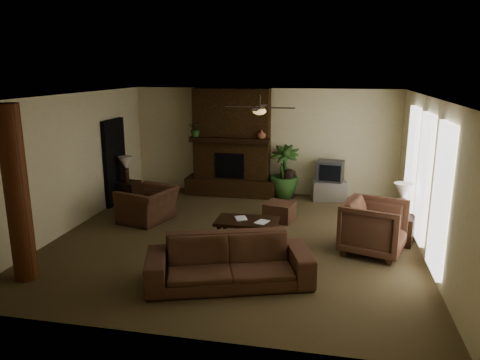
% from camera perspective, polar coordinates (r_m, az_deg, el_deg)
% --- Properties ---
extents(room_shell, '(7.00, 7.00, 7.00)m').
position_cam_1_polar(room_shell, '(8.71, -0.52, 1.30)').
color(room_shell, brown).
rests_on(room_shell, ground).
extents(fireplace, '(2.40, 0.70, 2.80)m').
position_cam_1_polar(fireplace, '(12.01, -1.06, 3.61)').
color(fireplace, '#422811').
rests_on(fireplace, ground).
extents(windows, '(0.08, 3.65, 2.35)m').
position_cam_1_polar(windows, '(8.89, 22.07, 0.20)').
color(windows, white).
rests_on(windows, ground).
extents(log_column, '(0.36, 0.36, 2.80)m').
position_cam_1_polar(log_column, '(7.80, -26.25, -1.66)').
color(log_column, brown).
rests_on(log_column, ground).
extents(doorway, '(0.10, 1.00, 2.10)m').
position_cam_1_polar(doorway, '(11.60, -15.48, 2.20)').
color(doorway, black).
rests_on(doorway, ground).
extents(ceiling_fan, '(1.35, 1.35, 0.37)m').
position_cam_1_polar(ceiling_fan, '(8.75, 2.47, 8.84)').
color(ceiling_fan, black).
rests_on(ceiling_fan, ceiling).
extents(sofa, '(2.66, 1.50, 1.00)m').
position_cam_1_polar(sofa, '(7.13, -1.40, -9.25)').
color(sofa, '#503222').
rests_on(sofa, ground).
extents(armchair_left, '(1.01, 1.29, 1.00)m').
position_cam_1_polar(armchair_left, '(10.18, -11.52, -2.37)').
color(armchair_left, '#503222').
rests_on(armchair_left, ground).
extents(armchair_right, '(1.25, 1.29, 1.08)m').
position_cam_1_polar(armchair_right, '(8.60, 16.55, -5.42)').
color(armchair_right, '#503222').
rests_on(armchair_right, ground).
extents(coffee_table, '(1.20, 0.70, 0.43)m').
position_cam_1_polar(coffee_table, '(8.86, 0.87, -5.40)').
color(coffee_table, black).
rests_on(coffee_table, ground).
extents(ottoman, '(0.72, 0.72, 0.40)m').
position_cam_1_polar(ottoman, '(10.14, 4.99, -3.95)').
color(ottoman, '#503222').
rests_on(ottoman, ground).
extents(tv_stand, '(0.92, 0.64, 0.50)m').
position_cam_1_polar(tv_stand, '(11.84, 11.11, -1.30)').
color(tv_stand, '#B8B8BA').
rests_on(tv_stand, ground).
extents(tv, '(0.72, 0.62, 0.52)m').
position_cam_1_polar(tv, '(11.72, 11.26, 1.11)').
color(tv, '#3B3B3E').
rests_on(tv, tv_stand).
extents(floor_vase, '(0.34, 0.34, 0.77)m').
position_cam_1_polar(floor_vase, '(11.86, 6.16, -0.18)').
color(floor_vase, black).
rests_on(floor_vase, ground).
extents(floor_plant, '(0.82, 1.40, 0.77)m').
position_cam_1_polar(floor_plant, '(11.88, 5.51, -0.38)').
color(floor_plant, '#2D5221').
rests_on(floor_plant, ground).
extents(side_table_left, '(0.55, 0.55, 0.55)m').
position_cam_1_polar(side_table_left, '(11.69, -13.86, -1.52)').
color(side_table_left, black).
rests_on(side_table_left, ground).
extents(lamp_left, '(0.41, 0.41, 0.65)m').
position_cam_1_polar(lamp_left, '(11.47, -14.20, 1.91)').
color(lamp_left, black).
rests_on(lamp_left, side_table_left).
extents(side_table_right, '(0.62, 0.62, 0.55)m').
position_cam_1_polar(side_table_right, '(9.31, 19.45, -5.90)').
color(side_table_right, black).
rests_on(side_table_right, ground).
extents(lamp_right, '(0.41, 0.41, 0.65)m').
position_cam_1_polar(lamp_right, '(9.08, 19.81, -1.61)').
color(lamp_right, black).
rests_on(lamp_right, side_table_right).
extents(mantel_plant, '(0.49, 0.52, 0.33)m').
position_cam_1_polar(mantel_plant, '(11.91, -5.56, 6.23)').
color(mantel_plant, '#2D5221').
rests_on(mantel_plant, fireplace).
extents(mantel_vase, '(0.25, 0.26, 0.22)m').
position_cam_1_polar(mantel_vase, '(11.51, 2.74, 5.74)').
color(mantel_vase, '#94563B').
rests_on(mantel_vase, fireplace).
extents(book_a, '(0.21, 0.10, 0.29)m').
position_cam_1_polar(book_a, '(8.82, -0.56, -4.10)').
color(book_a, '#999999').
rests_on(book_a, coffee_table).
extents(book_b, '(0.21, 0.09, 0.29)m').
position_cam_1_polar(book_b, '(8.69, 2.17, -4.37)').
color(book_b, '#999999').
rests_on(book_b, coffee_table).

